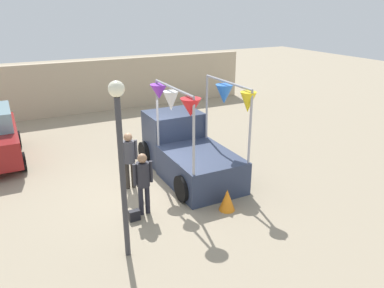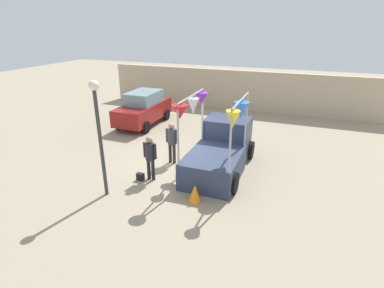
{
  "view_description": "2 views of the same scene",
  "coord_description": "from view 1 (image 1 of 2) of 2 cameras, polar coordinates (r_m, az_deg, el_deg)",
  "views": [
    {
      "loc": [
        -3.54,
        -9.62,
        5.23
      ],
      "look_at": [
        1.2,
        -0.31,
        1.31
      ],
      "focal_mm": 35.0,
      "sensor_mm": 36.0,
      "label": 1
    },
    {
      "loc": [
        4.22,
        -10.04,
        5.46
      ],
      "look_at": [
        0.45,
        -0.11,
        1.14
      ],
      "focal_mm": 28.0,
      "sensor_mm": 36.0,
      "label": 2
    }
  ],
  "objects": [
    {
      "name": "vendor_truck",
      "position": [
        12.13,
        -0.95,
        -0.47
      ],
      "size": [
        2.44,
        4.07,
        3.12
      ],
      "color": "#2D3851",
      "rests_on": "ground"
    },
    {
      "name": "street_lamp",
      "position": [
        7.58,
        -10.83,
        -0.57
      ],
      "size": [
        0.32,
        0.32,
        3.89
      ],
      "color": "#333338",
      "rests_on": "ground"
    },
    {
      "name": "person_vendor",
      "position": [
        11.13,
        -9.57,
        -1.69
      ],
      "size": [
        0.53,
        0.34,
        1.75
      ],
      "color": "#2D2823",
      "rests_on": "ground"
    },
    {
      "name": "handbag",
      "position": [
        9.88,
        -8.76,
        -10.7
      ],
      "size": [
        0.28,
        0.16,
        0.28
      ],
      "primitive_type": "cube",
      "color": "black",
      "rests_on": "ground"
    },
    {
      "name": "person_customer",
      "position": [
        9.72,
        -7.46,
        -5.17
      ],
      "size": [
        0.53,
        0.34,
        1.71
      ],
      "color": "black",
      "rests_on": "ground"
    },
    {
      "name": "folded_kite_bundle_tangerine",
      "position": [
        10.18,
        5.37,
        -8.48
      ],
      "size": [
        0.55,
        0.55,
        0.6
      ],
      "primitive_type": "cone",
      "rotation": [
        0.0,
        0.0,
        1.88
      ],
      "color": "orange",
      "rests_on": "ground"
    },
    {
      "name": "brick_boundary_wall",
      "position": [
        19.76,
        -16.31,
        8.29
      ],
      "size": [
        18.0,
        0.36,
        2.6
      ],
      "primitive_type": "cube",
      "color": "tan",
      "rests_on": "ground"
    },
    {
      "name": "ground_plane",
      "position": [
        11.51,
        -6.08,
        -6.58
      ],
      "size": [
        60.0,
        60.0,
        0.0
      ],
      "primitive_type": "plane",
      "color": "gray"
    }
  ]
}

